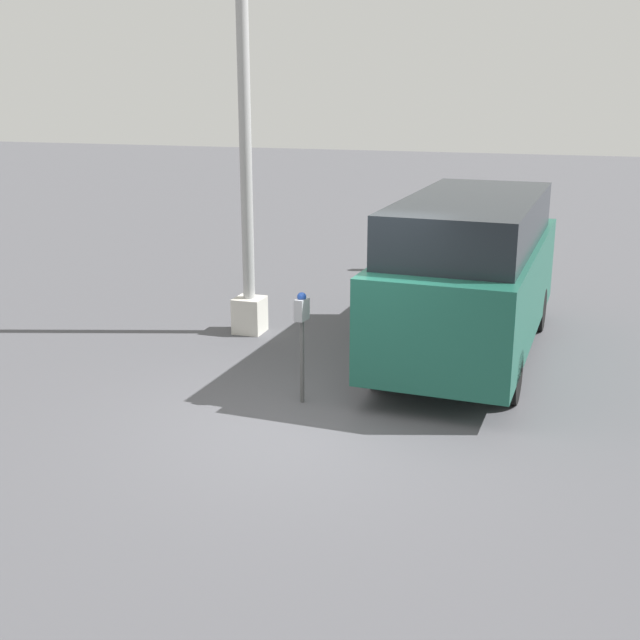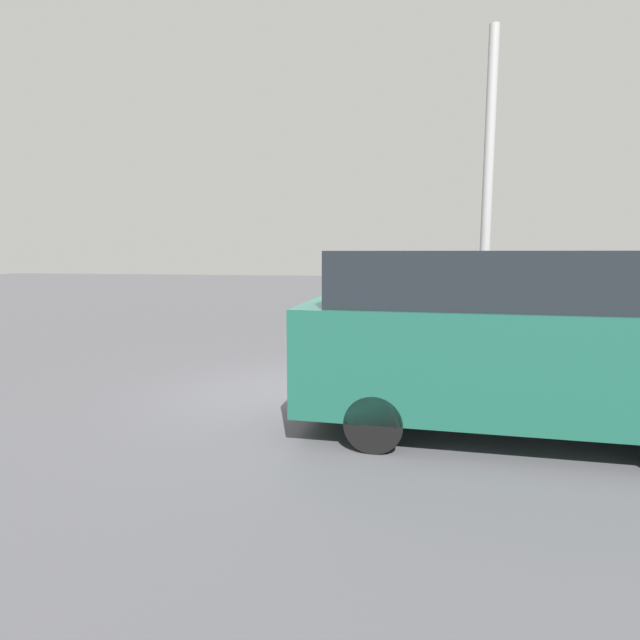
{
  "view_description": "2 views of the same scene",
  "coord_description": "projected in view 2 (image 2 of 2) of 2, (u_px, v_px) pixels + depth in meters",
  "views": [
    {
      "loc": [
        -7.92,
        -2.64,
        3.66
      ],
      "look_at": [
        0.22,
        0.01,
        1.17
      ],
      "focal_mm": 45.0,
      "sensor_mm": 36.0,
      "label": 1
    },
    {
      "loc": [
        1.7,
        -7.48,
        2.25
      ],
      "look_at": [
        0.22,
        0.93,
        1.09
      ],
      "focal_mm": 28.0,
      "sensor_mm": 36.0,
      "label": 2
    }
  ],
  "objects": [
    {
      "name": "parking_meter_near",
      "position": [
        337.0,
        330.0,
        8.0
      ],
      "size": [
        0.21,
        0.14,
        1.37
      ],
      "rotation": [
        0.0,
        0.0,
        -0.14
      ],
      "color": "#4C4C4C",
      "rests_on": "ground"
    },
    {
      "name": "ground_plane",
      "position": [
        296.0,
        395.0,
        7.89
      ],
      "size": [
        80.0,
        80.0,
        0.0
      ],
      "primitive_type": "plane",
      "color": "#4C4C51"
    },
    {
      "name": "parked_van",
      "position": [
        513.0,
        339.0,
        5.97
      ],
      "size": [
        5.24,
        2.01,
        2.26
      ],
      "rotation": [
        0.0,
        0.0,
        -0.04
      ],
      "color": "#195142",
      "rests_on": "ground"
    },
    {
      "name": "lamp_post",
      "position": [
        485.0,
        255.0,
        9.1
      ],
      "size": [
        0.44,
        0.44,
        6.14
      ],
      "color": "beige",
      "rests_on": "ground"
    }
  ]
}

